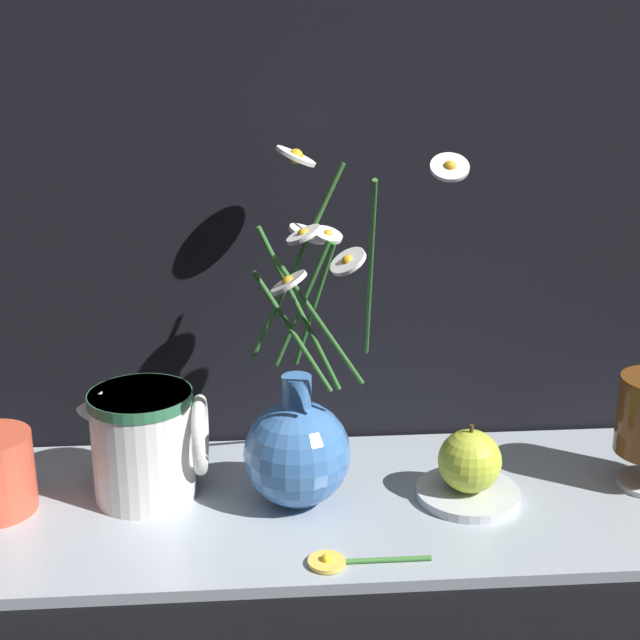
% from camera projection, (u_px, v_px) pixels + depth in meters
% --- Properties ---
extents(ground_plane, '(6.00, 6.00, 0.00)m').
position_uv_depth(ground_plane, '(330.00, 510.00, 0.96)').
color(ground_plane, black).
extents(shelf, '(0.89, 0.30, 0.01)m').
position_uv_depth(shelf, '(330.00, 505.00, 0.96)').
color(shelf, '#9EA8B2').
rests_on(shelf, ground_plane).
extents(vase_with_flowers, '(0.22, 0.23, 0.37)m').
position_uv_depth(vase_with_flowers, '(299.00, 442.00, 0.93)').
color(vase_with_flowers, '#3F72B7').
rests_on(vase_with_flowers, shelf).
extents(ceramic_pitcher, '(0.13, 0.11, 0.13)m').
position_uv_depth(ceramic_pitcher, '(146.00, 439.00, 0.94)').
color(ceramic_pitcher, white).
rests_on(ceramic_pitcher, shelf).
extents(saucer_plate, '(0.11, 0.11, 0.01)m').
position_uv_depth(saucer_plate, '(468.00, 493.00, 0.96)').
color(saucer_plate, silver).
rests_on(saucer_plate, shelf).
extents(orange_fruit, '(0.07, 0.07, 0.08)m').
position_uv_depth(orange_fruit, '(470.00, 461.00, 0.95)').
color(orange_fruit, '#B7C638').
rests_on(orange_fruit, saucer_plate).
extents(loose_daisy, '(0.12, 0.04, 0.01)m').
position_uv_depth(loose_daisy, '(341.00, 561.00, 0.84)').
color(loose_daisy, '#3D7A33').
rests_on(loose_daisy, shelf).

